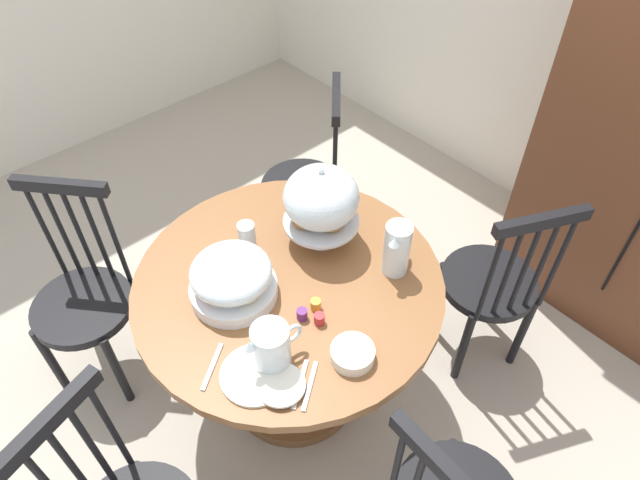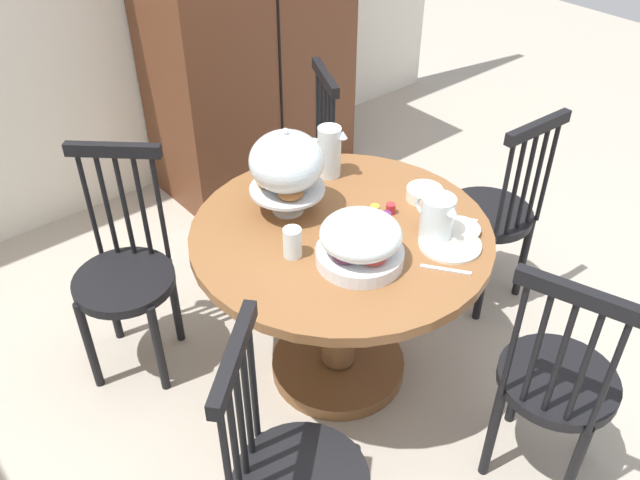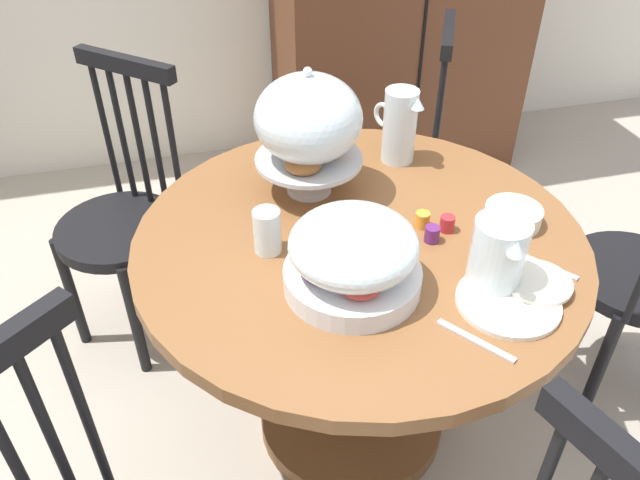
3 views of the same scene
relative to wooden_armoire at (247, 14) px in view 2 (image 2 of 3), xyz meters
name	(u,v)px [view 2 (image 2 of 3)]	position (x,y,z in m)	size (l,w,h in m)	color
ground_plane	(338,360)	(-0.64, -1.50, -0.98)	(10.00, 10.00, 0.00)	#A89E8E
wooden_armoire	(247,14)	(0.00, 0.00, 0.00)	(1.18, 0.60, 1.96)	brown
dining_table	(340,279)	(-0.68, -1.54, -0.48)	(1.10, 1.10, 0.74)	brown
windsor_chair_near_window	(126,277)	(-1.28, -0.93, -0.53)	(0.47, 0.47, 0.97)	black
windsor_chair_facing_door	(556,384)	(-0.44, -2.35, -0.53)	(0.42, 0.43, 0.97)	black
windsor_chair_far_side	(492,216)	(0.17, -1.60, -0.53)	(0.40, 0.40, 0.97)	black
windsor_chair_host_seat	(298,176)	(-0.28, -0.78, -0.53)	(0.44, 0.44, 0.97)	black
pastry_stand_with_dome	(286,165)	(-0.75, -1.32, -0.05)	(0.28, 0.28, 0.34)	silver
fruit_platter_covered	(360,241)	(-0.75, -1.71, -0.16)	(0.30, 0.30, 0.18)	silver
orange_juice_pitcher	(437,220)	(-0.45, -1.78, -0.17)	(0.12, 0.20, 0.17)	silver
milk_pitcher	(329,154)	(-0.47, -1.22, -0.15)	(0.10, 0.17, 0.21)	silver
china_plate_large	(450,244)	(-0.45, -1.85, -0.24)	(0.22, 0.22, 0.01)	white
china_plate_small	(459,229)	(-0.37, -1.82, -0.23)	(0.15, 0.15, 0.01)	white
cereal_bowl	(424,193)	(-0.30, -1.59, -0.22)	(0.14, 0.14, 0.04)	white
drinking_glass	(292,243)	(-0.91, -1.54, -0.19)	(0.06, 0.06, 0.11)	silver
jam_jar_strawberry	(391,209)	(-0.47, -1.58, -0.22)	(0.04, 0.04, 0.04)	#B7282D
jam_jar_apricot	(375,210)	(-0.52, -1.55, -0.22)	(0.04, 0.04, 0.04)	orange
jam_jar_grape	(386,217)	(-0.52, -1.61, -0.22)	(0.04, 0.04, 0.04)	#5B2366
table_knife	(454,222)	(-0.34, -1.77, -0.24)	(0.17, 0.01, 0.01)	silver
dinner_fork	(454,218)	(-0.31, -1.75, -0.24)	(0.17, 0.01, 0.01)	silver
soup_spoon	(446,270)	(-0.56, -1.93, -0.24)	(0.17, 0.01, 0.01)	silver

